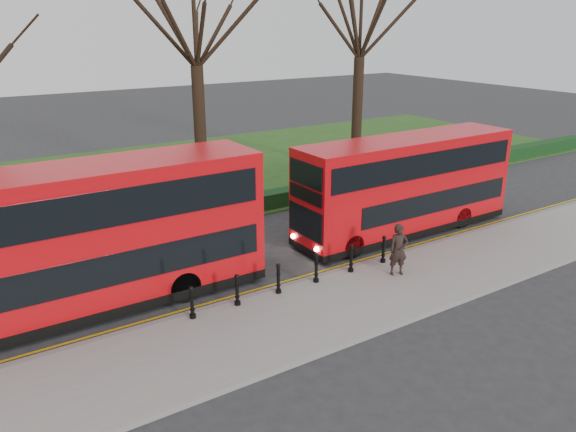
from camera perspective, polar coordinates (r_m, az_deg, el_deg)
ground at (r=20.08m, az=-1.77°, el=-6.33°), size 120.00×120.00×0.00m
pavement at (r=17.82m, az=3.29°, el=-9.61°), size 60.00×4.00×0.15m
kerb at (r=19.28m, az=-0.22°, el=-7.22°), size 60.00×0.25×0.16m
grass_verge at (r=33.08m, az=-15.36°, el=3.42°), size 60.00×18.00×0.06m
hedge at (r=25.58m, az=-9.68°, el=0.11°), size 60.00×0.90×0.80m
yellow_line_outer at (r=19.54m, az=-0.70°, el=-7.07°), size 60.00×0.10×0.01m
yellow_line_inner at (r=19.69m, az=-1.01°, el=-6.85°), size 60.00×0.10×0.01m
tree_mid at (r=27.93m, az=-9.50°, el=19.23°), size 7.72×7.72×12.06m
tree_right at (r=33.25m, az=7.42°, el=19.44°), size 7.80×7.80×12.18m
bollard_row at (r=18.89m, az=0.99°, el=-5.87°), size 7.79×0.15×1.00m
bus_lead at (r=18.20m, az=-20.47°, el=-2.45°), size 11.57×2.66×4.60m
bus_rear at (r=24.24m, az=11.88°, el=3.04°), size 10.33×2.37×4.11m
pedestrian at (r=20.04m, az=11.16°, el=-3.39°), size 0.79×0.66×1.86m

